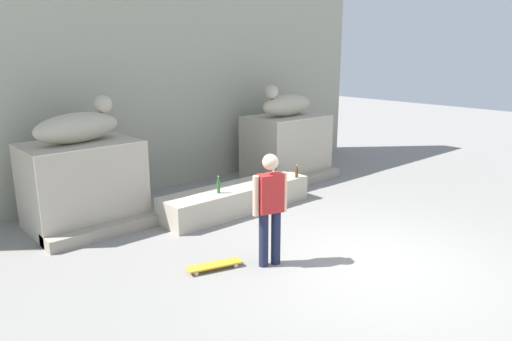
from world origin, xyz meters
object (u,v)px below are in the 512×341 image
Objects in this scene: skater at (270,205)px; bottle_green at (219,186)px; statue_reclining_left at (79,126)px; bottle_clear at (274,177)px; bottle_brown at (297,172)px; statue_reclining_right at (286,104)px; skateboard at (215,265)px.

skater is 5.10× the size of bottle_green.
statue_reclining_left is 5.95× the size of bottle_clear.
bottle_green is (-1.89, 0.18, 0.03)m from bottle_brown.
skateboard is at bearing 29.69° from statue_reclining_right.
statue_reclining_right is at bearing 23.55° from bottle_green.
statue_reclining_right reaches higher than skateboard.
bottle_clear is (2.59, 1.52, 0.54)m from skateboard.
bottle_clear reaches higher than skateboard.
bottle_brown is at bearing -2.95° from bottle_clear.
statue_reclining_left is 1.03× the size of statue_reclining_right.
statue_reclining_left reaches higher than bottle_clear.
bottle_green is at bearing -46.27° from statue_reclining_left.
bottle_green is at bearing 174.40° from bottle_brown.
skateboard is 3.05m from bottle_clear.
statue_reclining_right reaches higher than bottle_green.
statue_reclining_left is 3.77m from skater.
statue_reclining_right is at bearing -129.43° from skateboard.
bottle_clear reaches higher than bottle_brown.
bottle_green is (-3.04, -1.33, -1.17)m from statue_reclining_right.
skateboard is at bearing -155.25° from bottle_brown.
skater is at bearing -143.10° from bottle_brown.
statue_reclining_right is 1.99× the size of skateboard.
statue_reclining_left reaches higher than bottle_brown.
bottle_brown is at bearing 47.89° from statue_reclining_right.
statue_reclining_right is at bearing 52.61° from bottle_brown.
bottle_clear is at bearing -6.92° from bottle_green.
bottle_green is at bearing -91.26° from skater.
statue_reclining_right is 5.01× the size of bottle_green.
bottle_green is (1.33, 1.67, 0.56)m from skateboard.
skater reaches higher than bottle_brown.
statue_reclining_left is 2.04× the size of skateboard.
statue_reclining_left is 3.53m from skateboard.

